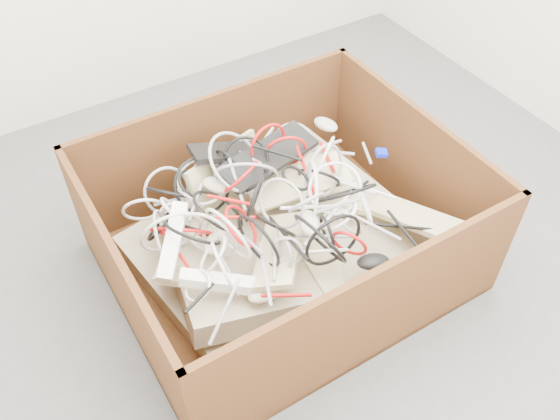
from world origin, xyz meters
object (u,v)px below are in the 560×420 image
vga_plug (381,153)px  power_strip_right (221,282)px  power_strip_left (173,241)px  cardboard_box (279,245)px

vga_plug → power_strip_right: bearing=-139.8°
power_strip_left → power_strip_right: (0.07, -0.20, -0.05)m
vga_plug → power_strip_left: bearing=-153.1°
power_strip_left → power_strip_right: 0.22m
cardboard_box → power_strip_left: 0.48m
power_strip_right → vga_plug: size_ratio=5.95×
cardboard_box → power_strip_left: size_ratio=4.47×
cardboard_box → power_strip_right: (-0.33, -0.18, 0.20)m
power_strip_right → vga_plug: bearing=48.4°
power_strip_right → vga_plug: power_strip_right is taller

